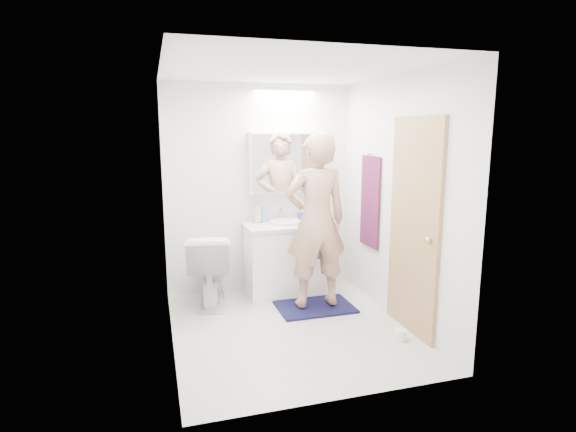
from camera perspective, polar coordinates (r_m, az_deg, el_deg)
name	(u,v)px	position (r m, az deg, el deg)	size (l,w,h in m)	color
floor	(290,328)	(4.57, 0.29, -13.64)	(2.50, 2.50, 0.00)	silver
ceiling	(291,69)	(4.20, 0.33, 17.74)	(2.50, 2.50, 0.00)	white
wall_back	(260,189)	(5.42, -3.51, 3.41)	(2.50, 2.50, 0.00)	white
wall_front	(345,234)	(3.07, 7.05, -2.26)	(2.50, 2.50, 0.00)	white
wall_left	(167,211)	(4.05, -14.76, 0.61)	(2.50, 2.50, 0.00)	white
wall_right	(398,200)	(4.66, 13.39, 1.94)	(2.50, 2.50, 0.00)	white
vanity_cabinet	(286,260)	(5.37, -0.26, -5.47)	(0.90, 0.55, 0.78)	white
countertop	(286,226)	(5.27, -0.26, -1.19)	(0.95, 0.58, 0.04)	silver
sink_basin	(285,222)	(5.29, -0.35, -0.75)	(0.36, 0.36, 0.03)	white
faucet	(281,214)	(5.46, -0.90, 0.29)	(0.02, 0.02, 0.16)	#B7B7BB
medicine_cabinet	(286,163)	(5.39, -0.23, 6.59)	(0.88, 0.14, 0.70)	white
mirror_panel	(288,163)	(5.32, 0.00, 6.54)	(0.84, 0.01, 0.66)	silver
toilet	(210,268)	(5.09, -9.58, -6.40)	(0.45, 0.79, 0.80)	white
bath_rug	(315,307)	(5.04, 3.37, -11.15)	(0.80, 0.55, 0.02)	#111238
person	(316,221)	(4.77, 3.49, -0.60)	(0.66, 0.43, 1.81)	tan
door	(414,227)	(4.39, 15.30, -1.33)	(0.04, 0.80, 2.00)	#A97954
door_knob	(429,240)	(4.13, 16.97, -2.86)	(0.06, 0.06, 0.06)	gold
towel	(370,202)	(5.14, 10.10, 1.74)	(0.02, 0.42, 1.00)	#111136
towel_hook	(371,154)	(5.08, 10.16, 7.53)	(0.02, 0.02, 0.07)	silver
soap_bottle_a	(258,213)	(5.32, -3.78, 0.42)	(0.09, 0.09, 0.24)	tan
soap_bottle_b	(262,214)	(5.36, -3.17, 0.26)	(0.09, 0.09, 0.19)	#6391D4
toothbrush_cup	(301,217)	(5.48, 1.59, -0.08)	(0.09, 0.09, 0.08)	#3B46B3
toilet_paper_roll	(400,335)	(4.43, 13.68, -14.09)	(0.11, 0.11, 0.10)	white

